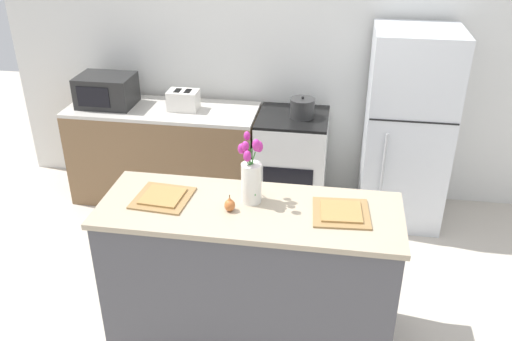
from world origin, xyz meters
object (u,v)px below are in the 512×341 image
object	(u,v)px
plate_setting_left	(163,197)
microwave	(106,90)
stove_range	(292,163)
flower_vase	(251,176)
cooking_pot	(302,108)
plate_setting_right	(341,212)
toaster	(183,100)
pear_figurine	(230,205)
refrigerator	(407,129)

from	to	relation	value
plate_setting_left	microwave	world-z (taller)	microwave
stove_range	flower_vase	size ratio (longest dim) A/B	2.04
cooking_pot	plate_setting_right	bearing A→B (deg)	-77.08
plate_setting_right	plate_setting_left	bearing A→B (deg)	180.00
toaster	microwave	xyz separation A→B (m)	(-0.70, -0.00, 0.05)
stove_range	pear_figurine	xyz separation A→B (m)	(-0.21, -1.65, 0.53)
pear_figurine	toaster	world-z (taller)	toaster
stove_range	plate_setting_left	xyz separation A→B (m)	(-0.64, -1.58, 0.50)
plate_setting_left	microwave	distance (m)	1.88
plate_setting_left	cooking_pot	bearing A→B (deg)	65.59
refrigerator	plate_setting_left	distance (m)	2.24
stove_range	microwave	bearing A→B (deg)	-179.98
flower_vase	cooking_pot	size ratio (longest dim) A/B	2.07
refrigerator	plate_setting_left	size ratio (longest dim) A/B	4.77
flower_vase	plate_setting_left	distance (m)	0.56
pear_figurine	cooking_pot	size ratio (longest dim) A/B	0.50
stove_range	refrigerator	world-z (taller)	refrigerator
pear_figurine	cooking_pot	xyz separation A→B (m)	(0.28, 1.64, -0.01)
pear_figurine	refrigerator	bearing A→B (deg)	54.93
toaster	cooking_pot	bearing A→B (deg)	-0.63
refrigerator	plate_setting_left	world-z (taller)	refrigerator
stove_range	flower_vase	distance (m)	1.66
flower_vase	toaster	world-z (taller)	flower_vase
plate_setting_right	toaster	size ratio (longest dim) A/B	1.24
plate_setting_right	cooking_pot	size ratio (longest dim) A/B	1.65
stove_range	plate_setting_left	world-z (taller)	plate_setting_left
pear_figurine	plate_setting_left	size ratio (longest dim) A/B	0.30
plate_setting_left	cooking_pot	distance (m)	1.72
stove_range	cooking_pot	xyz separation A→B (m)	(0.08, -0.01, 0.53)
plate_setting_right	microwave	xyz separation A→B (m)	(-2.09, 1.58, 0.08)
stove_range	plate_setting_left	bearing A→B (deg)	-111.94
stove_range	pear_figurine	bearing A→B (deg)	-97.15
plate_setting_right	microwave	size ratio (longest dim) A/B	0.73
stove_range	plate_setting_right	world-z (taller)	plate_setting_right
pear_figurine	toaster	size ratio (longest dim) A/B	0.38
refrigerator	plate_setting_right	xyz separation A→B (m)	(-0.51, -1.58, 0.11)
flower_vase	plate_setting_left	xyz separation A→B (m)	(-0.53, -0.06, -0.16)
stove_range	cooking_pot	world-z (taller)	cooking_pot
flower_vase	plate_setting_left	size ratio (longest dim) A/B	1.25
cooking_pot	microwave	size ratio (longest dim) A/B	0.44
stove_range	toaster	distance (m)	1.10
flower_vase	toaster	distance (m)	1.75
refrigerator	cooking_pot	world-z (taller)	refrigerator
refrigerator	microwave	distance (m)	2.61
cooking_pot	refrigerator	bearing A→B (deg)	0.72
stove_range	microwave	xyz separation A→B (m)	(-1.66, -0.00, 0.58)
refrigerator	pear_figurine	distance (m)	2.02
flower_vase	toaster	bearing A→B (deg)	119.37
cooking_pot	microwave	world-z (taller)	microwave
plate_setting_right	refrigerator	bearing A→B (deg)	71.98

